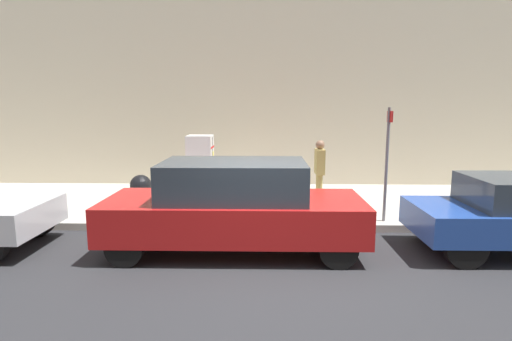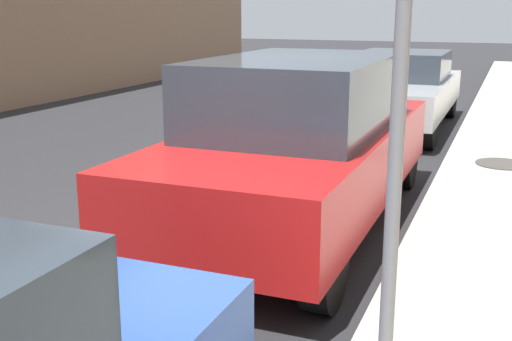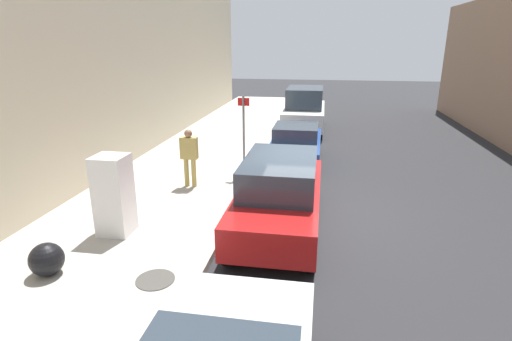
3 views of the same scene
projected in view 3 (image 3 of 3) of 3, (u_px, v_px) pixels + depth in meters
name	position (u px, v px, depth m)	size (l,w,h in m)	color
ground_plane	(309.00, 218.00, 10.14)	(80.00, 80.00, 0.00)	#28282B
sidewalk_slab	(154.00, 204.00, 10.77)	(4.62, 44.00, 0.16)	#B2ADA0
building_facade_near	(27.00, 66.00, 10.17)	(1.65, 39.60, 7.36)	beige
discarded_refrigerator	(114.00, 195.00, 8.74)	(0.70, 0.69, 1.79)	white
manhole_cover	(155.00, 280.00, 7.19)	(0.70, 0.70, 0.02)	#47443F
street_sign_post	(244.00, 132.00, 12.47)	(0.36, 0.07, 2.55)	slate
trash_bag	(47.00, 259.00, 7.28)	(0.62, 0.62, 0.62)	black
pedestrian_walking_far	(189.00, 154.00, 11.60)	(0.50, 0.23, 1.72)	#A8934C
parked_suv_red	(280.00, 193.00, 9.36)	(1.85, 4.83, 1.73)	red
parked_hatchback_blue	(296.00, 144.00, 14.49)	(1.75, 4.11, 1.45)	#23479E
parked_van_white	(304.00, 110.00, 19.89)	(1.94, 4.90, 2.15)	silver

